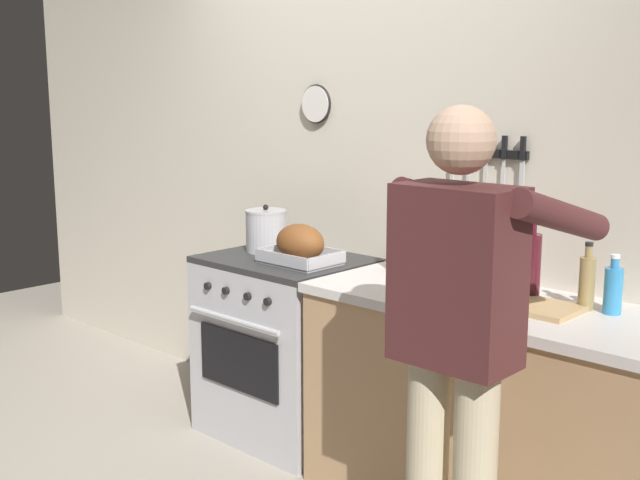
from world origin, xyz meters
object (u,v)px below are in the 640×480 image
at_px(person_cook, 459,333).
at_px(cutting_board, 530,306).
at_px(bottle_vinegar, 587,282).
at_px(roasting_pan, 300,246).
at_px(bottle_hot_sauce, 427,259).
at_px(bottle_dish_soap, 613,289).
at_px(stock_pot, 266,231).
at_px(stove, 286,346).
at_px(bottle_soy_sauce, 395,250).
at_px(bottle_wine_red, 530,264).

xyz_separation_m(person_cook, cutting_board, (-0.07, 0.58, -0.04)).
bearing_deg(person_cook, bottle_vinegar, -9.51).
distance_m(roasting_pan, bottle_vinegar, 1.34).
xyz_separation_m(bottle_hot_sauce, bottle_dish_soap, (0.82, 0.00, 0.01)).
relative_size(stock_pot, cutting_board, 0.66).
height_order(stove, roasting_pan, roasting_pan).
height_order(person_cook, roasting_pan, person_cook).
bearing_deg(bottle_dish_soap, person_cook, -104.03).
bearing_deg(roasting_pan, stove, 162.29).
bearing_deg(bottle_hot_sauce, person_cook, -48.48).
relative_size(stove, roasting_pan, 2.56).
height_order(stove, cutting_board, cutting_board).
bearing_deg(person_cook, stove, 63.97).
distance_m(stock_pot, bottle_soy_sauce, 0.74).
bearing_deg(bottle_hot_sauce, roasting_pan, -164.78).
distance_m(cutting_board, bottle_vinegar, 0.22).
relative_size(bottle_soy_sauce, bottle_dish_soap, 0.99).
distance_m(stove, bottle_wine_red, 1.38).
bearing_deg(bottle_wine_red, bottle_soy_sauce, 176.28).
bearing_deg(bottle_soy_sauce, bottle_dish_soap, -1.90).
bearing_deg(bottle_soy_sauce, bottle_hot_sauce, -10.09).
relative_size(stove, bottle_vinegar, 3.54).
xyz_separation_m(bottle_hot_sauce, bottle_wine_red, (0.49, -0.01, 0.05)).
relative_size(bottle_hot_sauce, bottle_vinegar, 0.81).
height_order(stove, person_cook, person_cook).
bearing_deg(bottle_soy_sauce, stove, -164.11).
bearing_deg(stock_pot, person_cook, -22.25).
distance_m(bottle_hot_sauce, bottle_wine_red, 0.50).
xyz_separation_m(person_cook, roasting_pan, (-1.25, 0.56, 0.03)).
bearing_deg(stock_pot, bottle_vinegar, 2.33).
xyz_separation_m(bottle_soy_sauce, bottle_vinegar, (0.93, -0.05, 0.02)).
relative_size(cutting_board, bottle_dish_soap, 1.64).
bearing_deg(bottle_wine_red, bottle_dish_soap, 2.01).
distance_m(stock_pot, bottle_dish_soap, 1.76).
relative_size(roasting_pan, bottle_hot_sauce, 1.70).
distance_m(stove, bottle_soy_sauce, 0.78).
relative_size(stove, person_cook, 0.54).
relative_size(stove, bottle_wine_red, 2.76).
bearing_deg(bottle_vinegar, bottle_wine_red, 179.72).
xyz_separation_m(stove, bottle_soy_sauce, (0.55, 0.16, 0.54)).
height_order(roasting_pan, bottle_soy_sauce, bottle_soy_sauce).
bearing_deg(bottle_soy_sauce, person_cook, -41.91).
bearing_deg(stock_pot, bottle_soy_sauce, 8.89).
xyz_separation_m(person_cook, stock_pot, (-1.57, 0.64, 0.05)).
bearing_deg(roasting_pan, bottle_soy_sauce, 26.68).
xyz_separation_m(bottle_soy_sauce, bottle_wine_red, (0.70, -0.05, 0.05)).
height_order(cutting_board, bottle_wine_red, bottle_wine_red).
xyz_separation_m(person_cook, bottle_wine_red, (-0.15, 0.71, 0.08)).
bearing_deg(bottle_vinegar, bottle_hot_sauce, 179.22).
distance_m(person_cook, roasting_pan, 1.37).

